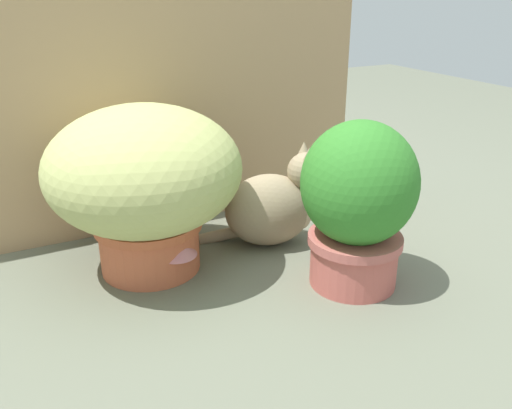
{
  "coord_description": "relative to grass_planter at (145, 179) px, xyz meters",
  "views": [
    {
      "loc": [
        -0.57,
        -1.18,
        0.75
      ],
      "look_at": [
        0.06,
        0.05,
        0.18
      ],
      "focal_mm": 38.64,
      "sensor_mm": 36.0,
      "label": 1
    }
  ],
  "objects": [
    {
      "name": "ground_plane",
      "position": [
        0.21,
        -0.16,
        -0.26
      ],
      "size": [
        6.0,
        6.0,
        0.0
      ],
      "primitive_type": "plane",
      "color": "#666B58"
    },
    {
      "name": "cardboard_backdrop",
      "position": [
        0.2,
        0.29,
        0.13
      ],
      "size": [
        1.27,
        0.03,
        0.79
      ],
      "primitive_type": "cube",
      "color": "tan",
      "rests_on": "ground"
    },
    {
      "name": "grass_planter",
      "position": [
        0.0,
        0.0,
        0.0
      ],
      "size": [
        0.51,
        0.51,
        0.46
      ],
      "color": "#C35E3D",
      "rests_on": "ground"
    },
    {
      "name": "leafy_planter",
      "position": [
        0.45,
        -0.32,
        -0.03
      ],
      "size": [
        0.29,
        0.29,
        0.44
      ],
      "color": "#BB5B52",
      "rests_on": "ground"
    },
    {
      "name": "cat",
      "position": [
        0.38,
        -0.02,
        -0.14
      ],
      "size": [
        0.37,
        0.24,
        0.32
      ],
      "color": "#9B8869",
      "rests_on": "ground"
    },
    {
      "name": "mushroom_ornament_pink",
      "position": [
        0.05,
        -0.09,
        -0.17
      ],
      "size": [
        0.11,
        0.11,
        0.13
      ],
      "color": "silver",
      "rests_on": "ground"
    }
  ]
}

